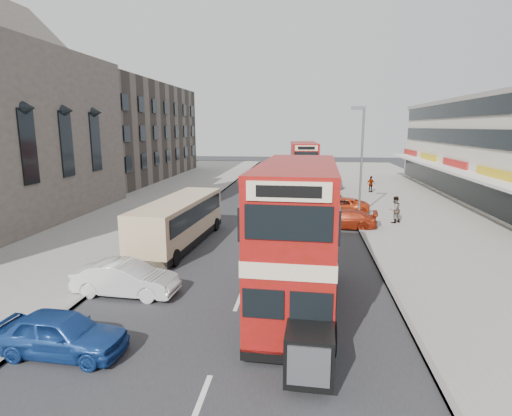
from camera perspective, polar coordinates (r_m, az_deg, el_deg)
The scene contains 19 objects.
ground at distance 14.68m, azimuth -3.66°, elevation -15.86°, with size 160.00×160.00×0.00m, color #28282B.
road_surface at distance 33.60m, azimuth 2.47°, elevation -0.20°, with size 12.00×90.00×0.01m, color #28282B.
pavement_right at distance 34.84m, azimuth 22.56°, elevation -0.53°, with size 12.00×90.00×0.15m, color gray.
pavement_left at distance 36.47m, azimuth -16.68°, elevation 0.36°, with size 12.00×90.00×0.15m, color gray.
kerb_left at distance 34.56m, azimuth -7.67°, elevation 0.15°, with size 0.20×90.00×0.16m, color gray.
kerb_right at distance 33.70m, azimuth 12.87°, elevation -0.32°, with size 0.20×90.00×0.16m, color gray.
brick_terrace at distance 56.40m, azimuth -19.22°, elevation 9.97°, with size 14.00×28.00×12.00m, color #66594C.
street_lamp at distance 31.16m, azimuth 14.41°, elevation 7.43°, with size 1.00×0.20×8.12m.
bus_main at distance 14.90m, azimuth 5.72°, elevation -4.04°, with size 2.96×9.63×5.26m.
bus_second at distance 41.51m, azimuth 6.65°, elevation 5.57°, with size 2.96×9.06×4.96m.
coach at distance 23.73m, azimuth -10.66°, elevation -1.66°, with size 2.98×9.43×2.46m.
car_left_near at distance 13.93m, azimuth -25.53°, elevation -15.49°, with size 1.58×3.93×1.34m, color navy.
car_left_front at distance 17.48m, azimuth -17.68°, elevation -9.35°, with size 1.46×4.18×1.38m, color silver.
car_right_a at distance 27.89m, azimuth 12.14°, elevation -1.53°, with size 1.75×4.30×1.25m, color #9C270F.
car_right_b at distance 32.53m, azimuth 11.52°, elevation 0.31°, with size 2.07×4.49×1.25m, color red.
car_right_c at distance 44.52m, azimuth 9.34°, elevation 3.43°, with size 1.69×4.21×1.44m, color #62A0C4.
pedestrian_near at distance 29.71m, azimuth 18.78°, elevation -0.19°, with size 0.69×0.47×1.88m, color gray.
pedestrian_far at distance 43.13m, azimuth 15.70°, elevation 3.24°, with size 0.95×0.40×1.63m, color gray.
cyclist at distance 30.56m, azimuth 9.04°, elevation -0.20°, with size 0.61×1.60×1.99m.
Camera 1 is at (2.43, -12.84, 6.69)m, focal length 28.69 mm.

